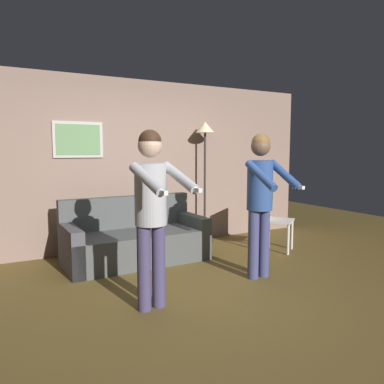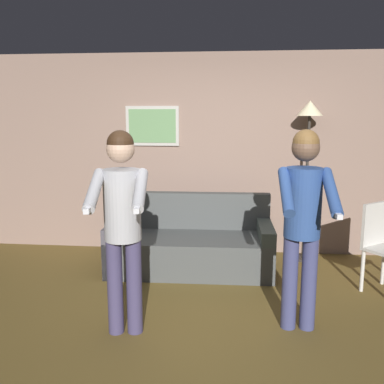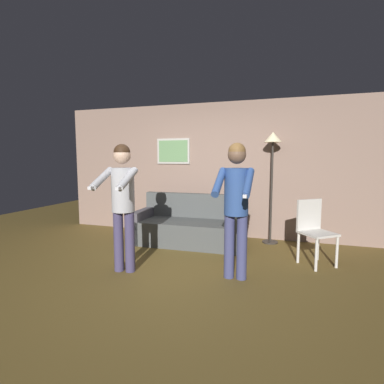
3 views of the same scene
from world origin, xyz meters
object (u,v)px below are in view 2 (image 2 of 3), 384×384
at_px(torchiere_lamp, 309,130).
at_px(person_standing_right, 303,212).
at_px(person_standing_left, 122,214).
at_px(dining_chair_distant, 383,242).
at_px(couch, 191,246).

distance_m(torchiere_lamp, person_standing_right, 1.96).
height_order(person_standing_left, dining_chair_distant, person_standing_left).
bearing_deg(dining_chair_distant, person_standing_left, -155.06).
distance_m(person_standing_right, dining_chair_distant, 1.43).
bearing_deg(person_standing_left, dining_chair_distant, 24.94).
xyz_separation_m(person_standing_right, dining_chair_distant, (0.97, 0.91, -0.51)).
bearing_deg(dining_chair_distant, couch, 167.77).
distance_m(couch, dining_chair_distant, 2.11).
xyz_separation_m(couch, person_standing_left, (-0.39, -1.58, 0.76)).
bearing_deg(torchiere_lamp, person_standing_left, -130.84).
height_order(couch, person_standing_left, person_standing_left).
distance_m(person_standing_left, person_standing_right, 1.48).
xyz_separation_m(person_standing_left, dining_chair_distant, (2.44, 1.13, -0.51)).
bearing_deg(person_standing_right, couch, 128.31).
bearing_deg(torchiere_lamp, person_standing_right, -99.89).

